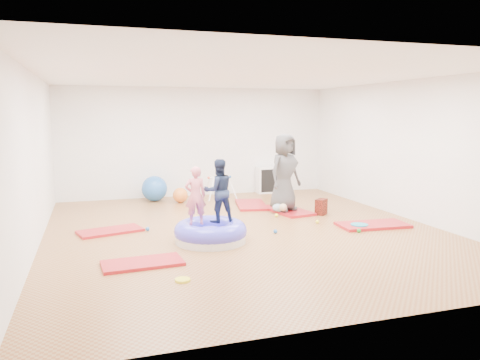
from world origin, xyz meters
name	(u,v)px	position (x,y,z in m)	size (l,w,h in m)	color
room	(245,155)	(0.00, 0.00, 1.40)	(7.01, 8.01, 2.81)	olive
gym_mat_front_left	(143,263)	(-2.00, -1.41, 0.02)	(1.12, 0.56, 0.05)	#B61218
gym_mat_mid_left	(110,231)	(-2.36, 0.64, 0.02)	(1.11, 0.56, 0.05)	#B61218
gym_mat_center_back	(251,205)	(0.88, 2.19, 0.03)	(1.28, 0.64, 0.05)	#B61218
gym_mat_right	(373,225)	(2.43, -0.42, 0.03)	(1.32, 0.66, 0.05)	#B61218
gym_mat_rear_right	(287,210)	(1.42, 1.33, 0.03)	(1.29, 0.65, 0.05)	#B61218
inflatable_cushion	(211,233)	(-0.78, -0.54, 0.15)	(1.22, 1.22, 0.38)	silver
child_pink	(195,193)	(-1.02, -0.48, 0.84)	(0.35, 0.23, 0.97)	#DE6E7B
child_navy	(218,188)	(-0.61, -0.43, 0.89)	(0.52, 0.41, 1.07)	#1A2542
adult_caregiver	(285,172)	(1.31, 1.26, 0.88)	(0.81, 0.53, 1.66)	#444445
infant	(281,207)	(1.17, 1.12, 0.16)	(0.34, 0.35, 0.20)	#A6C5D8
ball_pit_balls	(267,223)	(0.54, 0.28, 0.04)	(3.70, 2.55, 0.08)	blue
exercise_ball_blue	(154,189)	(-1.19, 3.47, 0.31)	(0.62, 0.62, 0.62)	blue
exercise_ball_orange	(180,195)	(-0.62, 3.10, 0.18)	(0.36, 0.36, 0.36)	orange
infant_play_gym	(219,184)	(0.40, 3.26, 0.38)	(0.75, 0.71, 0.57)	white
cube_shelf	(270,180)	(1.96, 3.79, 0.35)	(0.71, 0.35, 0.71)	white
balance_disc	(359,226)	(2.12, -0.45, 0.04)	(0.32, 0.32, 0.07)	#0A90AF
backpack	(321,207)	(1.99, 0.84, 0.17)	(0.29, 0.18, 0.33)	maroon
yellow_toy	(183,280)	(-1.58, -2.24, 0.01)	(0.20, 0.20, 0.03)	#FFFA2D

